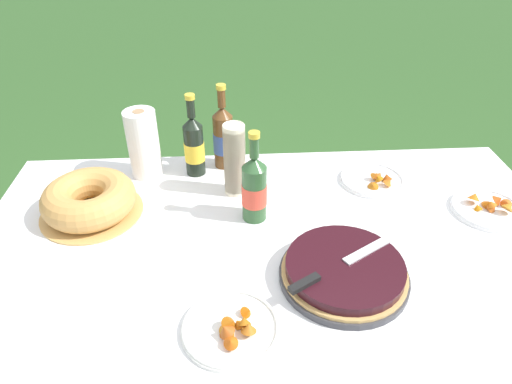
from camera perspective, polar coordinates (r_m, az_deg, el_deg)
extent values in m
cube|color=#A87A47|center=(1.38, 2.53, -6.69)|extent=(1.80, 1.01, 0.03)
cylinder|color=#A87A47|center=(2.09, -22.74, -6.87)|extent=(0.06, 0.06, 0.73)
cylinder|color=#A87A47|center=(2.19, 23.55, -5.06)|extent=(0.06, 0.06, 0.73)
cube|color=white|center=(1.37, 2.55, -6.07)|extent=(1.81, 1.02, 0.00)
cube|color=white|center=(1.81, 0.95, 3.23)|extent=(1.81, 0.00, 0.10)
cylinder|color=#38383D|center=(1.27, 10.87, -10.27)|extent=(0.35, 0.35, 0.02)
cylinder|color=tan|center=(1.25, 10.94, -9.78)|extent=(0.33, 0.33, 0.01)
cylinder|color=black|center=(1.24, 11.04, -9.15)|extent=(0.31, 0.31, 0.03)
cube|color=silver|center=(1.29, 14.17, -6.83)|extent=(0.18, 0.12, 0.00)
cube|color=black|center=(1.15, 6.08, -11.29)|extent=(0.09, 0.07, 0.01)
cylinder|color=tan|center=(1.56, -19.77, -2.40)|extent=(0.32, 0.32, 0.01)
torus|color=tan|center=(1.53, -20.16, -0.78)|extent=(0.29, 0.29, 0.10)
cylinder|color=beige|center=(1.54, -2.62, 1.49)|extent=(0.07, 0.07, 0.09)
cylinder|color=beige|center=(1.53, -2.63, 1.90)|extent=(0.07, 0.07, 0.09)
cylinder|color=beige|center=(1.53, -2.64, 2.31)|extent=(0.07, 0.07, 0.09)
cylinder|color=beige|center=(1.52, -2.66, 2.72)|extent=(0.07, 0.07, 0.09)
cylinder|color=beige|center=(1.51, -2.67, 3.14)|extent=(0.07, 0.07, 0.09)
cylinder|color=beige|center=(1.51, -2.68, 3.56)|extent=(0.07, 0.07, 0.09)
cylinder|color=beige|center=(1.50, -2.69, 3.99)|extent=(0.07, 0.07, 0.09)
cylinder|color=beige|center=(1.49, -2.71, 4.41)|extent=(0.07, 0.07, 0.09)
cylinder|color=beige|center=(1.49, -2.72, 4.85)|extent=(0.07, 0.07, 0.09)
cylinder|color=beige|center=(1.48, -2.74, 5.28)|extent=(0.07, 0.07, 0.09)
cylinder|color=beige|center=(1.47, -2.75, 5.72)|extent=(0.07, 0.07, 0.09)
cylinder|color=beige|center=(1.47, -2.76, 6.17)|extent=(0.07, 0.07, 0.10)
cylinder|color=beige|center=(1.46, -2.78, 6.61)|extent=(0.07, 0.07, 0.09)
torus|color=beige|center=(1.44, -2.83, 8.28)|extent=(0.07, 0.07, 0.01)
cylinder|color=#2D562D|center=(1.40, -0.21, -0.16)|extent=(0.08, 0.08, 0.18)
cylinder|color=#E54C38|center=(1.40, -0.21, -0.28)|extent=(0.08, 0.08, 0.07)
cone|color=#2D562D|center=(1.34, -0.22, 3.71)|extent=(0.08, 0.08, 0.04)
cylinder|color=#2D562D|center=(1.31, -0.23, 5.59)|extent=(0.03, 0.03, 0.06)
cylinder|color=gold|center=(1.29, -0.23, 7.16)|extent=(0.03, 0.03, 0.02)
cylinder|color=brown|center=(1.67, -4.09, 6.32)|extent=(0.07, 0.07, 0.20)
cylinder|color=#334C93|center=(1.67, -4.09, 6.20)|extent=(0.07, 0.07, 0.08)
cone|color=brown|center=(1.62, -4.26, 9.97)|extent=(0.07, 0.07, 0.04)
cylinder|color=brown|center=(1.60, -4.34, 11.62)|extent=(0.03, 0.03, 0.06)
cylinder|color=gold|center=(1.58, -4.41, 12.97)|extent=(0.03, 0.03, 0.02)
cylinder|color=black|center=(1.64, -7.71, 5.20)|extent=(0.07, 0.07, 0.19)
cylinder|color=yellow|center=(1.64, -7.70, 5.09)|extent=(0.07, 0.07, 0.07)
cone|color=black|center=(1.59, -8.01, 8.68)|extent=(0.07, 0.07, 0.04)
cylinder|color=black|center=(1.57, -8.16, 10.34)|extent=(0.03, 0.03, 0.06)
cylinder|color=gold|center=(1.55, -8.29, 11.70)|extent=(0.03, 0.03, 0.02)
cylinder|color=white|center=(1.65, 26.98, -2.04)|extent=(0.23, 0.23, 0.01)
torus|color=white|center=(1.65, 27.05, -1.81)|extent=(0.23, 0.23, 0.01)
cone|color=#B3711C|center=(1.65, 29.03, -1.55)|extent=(0.05, 0.05, 0.06)
cone|color=#CF6614|center=(1.64, 25.65, -0.51)|extent=(0.05, 0.05, 0.05)
cone|color=#CF611F|center=(1.67, 28.85, -1.22)|extent=(0.05, 0.05, 0.05)
cone|color=#AE4C0F|center=(1.64, 26.99, -1.59)|extent=(0.03, 0.04, 0.03)
cone|color=orange|center=(1.65, 27.01, -1.26)|extent=(0.04, 0.04, 0.03)
cone|color=orange|center=(1.63, 27.35, -1.31)|extent=(0.04, 0.04, 0.03)
cone|color=#C0581C|center=(1.64, 27.50, -1.76)|extent=(0.04, 0.05, 0.04)
cone|color=#B84A14|center=(1.67, 28.07, -0.80)|extent=(0.05, 0.06, 0.05)
cone|color=#C46C0A|center=(1.63, 25.95, -1.71)|extent=(0.04, 0.04, 0.03)
cone|color=#A64908|center=(1.65, 27.24, -1.34)|extent=(0.05, 0.05, 0.03)
cylinder|color=white|center=(1.14, -3.20, -16.71)|extent=(0.24, 0.24, 0.01)
torus|color=white|center=(1.13, -3.21, -16.45)|extent=(0.23, 0.23, 0.01)
cone|color=#C6550A|center=(1.14, -1.05, -14.71)|extent=(0.04, 0.04, 0.04)
cone|color=#AA560E|center=(1.11, -3.15, -16.03)|extent=(0.06, 0.06, 0.05)
cone|color=#C36B1D|center=(1.11, -0.88, -16.43)|extent=(0.05, 0.05, 0.04)
cone|color=#C16D17|center=(1.13, -2.24, -16.04)|extent=(0.05, 0.05, 0.03)
cone|color=#CB5611|center=(1.08, -3.19, -18.22)|extent=(0.05, 0.05, 0.03)
cone|color=#AA5C11|center=(1.11, -1.50, -15.76)|extent=(0.04, 0.04, 0.04)
cone|color=#C0500A|center=(1.11, -3.65, -17.17)|extent=(0.04, 0.05, 0.03)
cone|color=#B7631A|center=(1.10, -0.93, -16.56)|extent=(0.04, 0.04, 0.03)
cone|color=#C2751C|center=(1.11, -3.84, -16.71)|extent=(0.03, 0.04, 0.03)
cone|color=#AD4E18|center=(1.09, -3.82, -16.77)|extent=(0.05, 0.05, 0.04)
cylinder|color=white|center=(1.67, 14.26, 1.41)|extent=(0.22, 0.22, 0.01)
torus|color=white|center=(1.66, 14.30, 1.64)|extent=(0.22, 0.22, 0.01)
cone|color=#BC6B0C|center=(1.64, 15.04, 1.73)|extent=(0.04, 0.04, 0.03)
cone|color=#C75E1F|center=(1.67, 15.17, 2.11)|extent=(0.03, 0.03, 0.03)
cone|color=#A64611|center=(1.67, 16.04, 1.82)|extent=(0.04, 0.04, 0.04)
cone|color=#B05C15|center=(1.65, 14.68, 2.08)|extent=(0.04, 0.04, 0.03)
cone|color=#C05A19|center=(1.65, 14.88, 2.01)|extent=(0.05, 0.05, 0.04)
cone|color=orange|center=(1.63, 16.25, 1.25)|extent=(0.05, 0.05, 0.03)
cone|color=#B35F12|center=(1.61, 14.41, 0.76)|extent=(0.04, 0.05, 0.04)
cylinder|color=white|center=(1.65, -13.90, 5.87)|extent=(0.11, 0.11, 0.24)
cylinder|color=#9E7A56|center=(1.60, -14.51, 9.74)|extent=(0.04, 0.04, 0.00)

